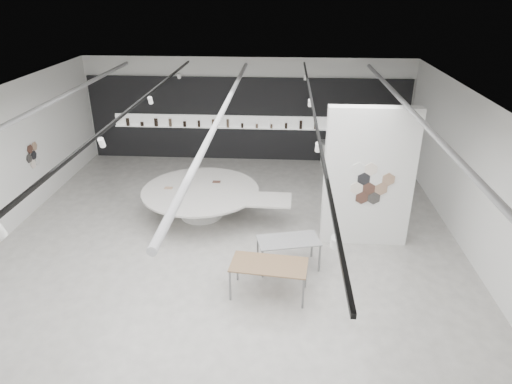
# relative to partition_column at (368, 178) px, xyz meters

# --- Properties ---
(room) EXTENTS (12.02, 14.02, 3.82)m
(room) POSITION_rel_partition_column_xyz_m (-3.59, -1.00, 0.27)
(room) COLOR #B6B2AB
(room) RESTS_ON ground
(back_wall_display) EXTENTS (11.80, 0.27, 3.10)m
(back_wall_display) POSITION_rel_partition_column_xyz_m (-3.58, 5.94, -0.26)
(back_wall_display) COLOR black
(back_wall_display) RESTS_ON ground
(partition_column) EXTENTS (2.20, 0.38, 3.60)m
(partition_column) POSITION_rel_partition_column_xyz_m (0.00, 0.00, 0.00)
(partition_column) COLOR white
(partition_column) RESTS_ON ground
(display_island) EXTENTS (4.31, 3.43, 0.86)m
(display_island) POSITION_rel_partition_column_xyz_m (-4.39, 1.12, -1.25)
(display_island) COLOR white
(display_island) RESTS_ON ground
(sample_table_wood) EXTENTS (1.71, 0.99, 0.76)m
(sample_table_wood) POSITION_rel_partition_column_xyz_m (-2.37, -2.40, -1.09)
(sample_table_wood) COLOR brown
(sample_table_wood) RESTS_ON ground
(sample_table_stone) EXTENTS (1.57, 1.03, 0.74)m
(sample_table_stone) POSITION_rel_partition_column_xyz_m (-1.95, -1.33, -1.12)
(sample_table_stone) COLOR gray
(sample_table_stone) RESTS_ON ground
(kitchen_counter) EXTENTS (1.63, 0.74, 1.25)m
(kitchen_counter) POSITION_rel_partition_column_xyz_m (0.07, 5.51, -1.35)
(kitchen_counter) COLOR white
(kitchen_counter) RESTS_ON ground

